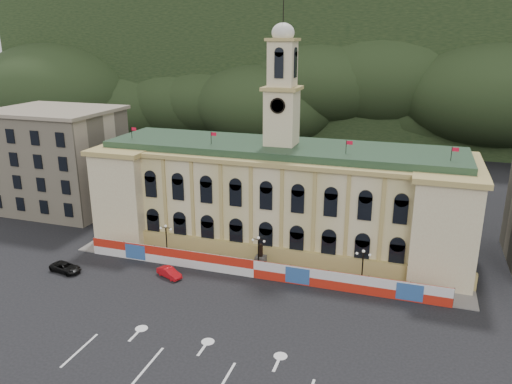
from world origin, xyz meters
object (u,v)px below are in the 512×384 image
(red_sedan, at_px, (169,273))
(black_suv, at_px, (66,267))
(statue, at_px, (261,260))
(lamp_center, at_px, (258,251))

(red_sedan, bearing_deg, black_suv, 125.95)
(statue, relative_size, black_suv, 0.76)
(statue, bearing_deg, black_suv, -159.34)
(statue, xyz_separation_m, lamp_center, (0.00, -1.00, 1.89))
(lamp_center, relative_size, black_suv, 1.05)
(red_sedan, bearing_deg, statue, -35.41)
(statue, relative_size, lamp_center, 0.72)
(statue, height_order, black_suv, statue)
(red_sedan, xyz_separation_m, black_suv, (-14.25, -3.03, -0.00))
(statue, xyz_separation_m, red_sedan, (-10.85, -6.43, -0.54))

